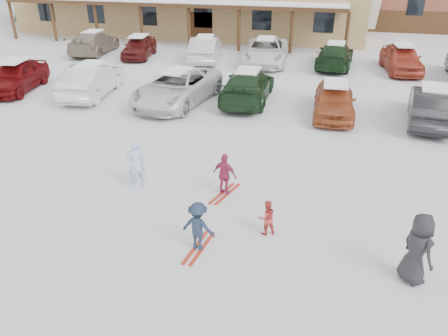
% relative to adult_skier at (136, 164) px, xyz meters
% --- Properties ---
extents(ground, '(160.00, 160.00, 0.00)m').
position_rel_adult_skier_xyz_m(ground, '(2.41, -1.06, -0.77)').
color(ground, silver).
rests_on(ground, ground).
extents(adult_skier, '(0.66, 0.66, 1.55)m').
position_rel_adult_skier_xyz_m(adult_skier, '(0.00, 0.00, 0.00)').
color(adult_skier, '#A4C8EA').
rests_on(adult_skier, ground).
extents(toddler_red, '(0.58, 0.53, 0.95)m').
position_rel_adult_skier_xyz_m(toddler_red, '(4.16, -1.46, -0.30)').
color(toddler_red, '#BE3534').
rests_on(toddler_red, ground).
extents(child_navy, '(0.88, 0.58, 1.27)m').
position_rel_adult_skier_xyz_m(child_navy, '(2.68, -2.47, -0.14)').
color(child_navy, '#1A283E').
rests_on(child_navy, ground).
extents(skis_child_navy, '(0.38, 1.41, 0.03)m').
position_rel_adult_skier_xyz_m(skis_child_navy, '(2.68, -2.47, -0.76)').
color(skis_child_navy, '#AA2818').
rests_on(skis_child_navy, ground).
extents(child_magenta, '(0.82, 0.52, 1.29)m').
position_rel_adult_skier_xyz_m(child_magenta, '(2.66, 0.21, -0.13)').
color(child_magenta, '#A12B53').
rests_on(child_magenta, ground).
extents(skis_child_magenta, '(0.60, 1.40, 0.03)m').
position_rel_adult_skier_xyz_m(skis_child_magenta, '(2.66, 0.21, -0.76)').
color(skis_child_magenta, '#AA2818').
rests_on(skis_child_magenta, ground).
extents(bystander_dark, '(0.87, 0.97, 1.67)m').
position_rel_adult_skier_xyz_m(bystander_dark, '(7.51, -2.40, 0.06)').
color(bystander_dark, black).
rests_on(bystander_dark, ground).
extents(parked_car_0, '(2.53, 4.69, 1.51)m').
position_rel_adult_skier_xyz_m(parked_car_0, '(-9.95, 7.75, -0.02)').
color(parked_car_0, '#5F090B').
rests_on(parked_car_0, ground).
extents(parked_car_1, '(2.20, 4.87, 1.55)m').
position_rel_adult_skier_xyz_m(parked_car_1, '(-5.88, 7.91, 0.00)').
color(parked_car_1, silver).
rests_on(parked_car_1, ground).
extents(parked_car_2, '(3.32, 5.82, 1.53)m').
position_rel_adult_skier_xyz_m(parked_car_2, '(-1.48, 7.84, -0.01)').
color(parked_car_2, silver).
rests_on(parked_car_2, ground).
extents(parked_car_3, '(2.15, 5.07, 1.46)m').
position_rel_adult_skier_xyz_m(parked_car_3, '(1.60, 8.91, -0.04)').
color(parked_car_3, '#19331A').
rests_on(parked_car_3, ground).
extents(parked_car_4, '(1.82, 4.24, 1.43)m').
position_rel_adult_skier_xyz_m(parked_car_4, '(5.56, 7.88, -0.06)').
color(parked_car_4, '#A84E28').
rests_on(parked_car_4, ground).
extents(parked_car_5, '(2.13, 4.74, 1.51)m').
position_rel_adult_skier_xyz_m(parked_car_5, '(9.41, 7.90, -0.02)').
color(parked_car_5, black).
rests_on(parked_car_5, ground).
extents(parked_car_7, '(2.51, 5.21, 1.46)m').
position_rel_adult_skier_xyz_m(parked_car_7, '(-10.54, 16.54, -0.04)').
color(parked_car_7, gray).
rests_on(parked_car_7, ground).
extents(parked_car_8, '(2.21, 4.25, 1.38)m').
position_rel_adult_skier_xyz_m(parked_car_8, '(-7.07, 16.17, -0.08)').
color(parked_car_8, '#571715').
rests_on(parked_car_8, ground).
extents(parked_car_9, '(2.36, 4.88, 1.54)m').
position_rel_adult_skier_xyz_m(parked_car_9, '(-2.56, 16.14, -0.00)').
color(parked_car_9, '#BBBABF').
rests_on(parked_car_9, ground).
extents(parked_car_10, '(2.97, 5.73, 1.54)m').
position_rel_adult_skier_xyz_m(parked_car_10, '(1.21, 16.47, -0.00)').
color(parked_car_10, white).
rests_on(parked_car_10, ground).
extents(parked_car_11, '(2.30, 5.03, 1.43)m').
position_rel_adult_skier_xyz_m(parked_car_11, '(5.41, 16.58, -0.06)').
color(parked_car_11, black).
rests_on(parked_car_11, ground).
extents(parked_car_12, '(2.39, 4.74, 1.55)m').
position_rel_adult_skier_xyz_m(parked_car_12, '(9.14, 16.39, 0.00)').
color(parked_car_12, '#AE3F2A').
rests_on(parked_car_12, ground).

